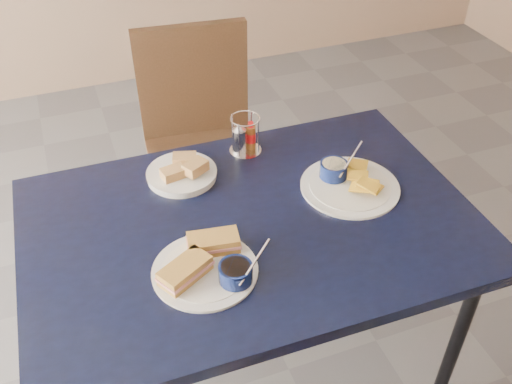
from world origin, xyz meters
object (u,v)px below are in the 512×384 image
object	(u,v)px
chair_far	(198,130)
plantain_plate	(346,181)
condiment_caddy	(244,138)
dining_table	(251,235)
bread_basket	(183,172)
sandwich_plate	(208,264)

from	to	relation	value
chair_far	plantain_plate	bearing A→B (deg)	-69.38
plantain_plate	condiment_caddy	bearing A→B (deg)	129.80
dining_table	chair_far	world-z (taller)	chair_far
plantain_plate	dining_table	bearing A→B (deg)	-170.95
dining_table	bread_basket	xyz separation A→B (m)	(-0.14, 0.27, 0.08)
sandwich_plate	chair_far	bearing A→B (deg)	76.45
chair_far	condiment_caddy	distance (m)	0.53
chair_far	condiment_caddy	bearing A→B (deg)	-84.69
sandwich_plate	dining_table	bearing A→B (deg)	40.14
bread_basket	plantain_plate	bearing A→B (deg)	-24.75
chair_far	sandwich_plate	bearing A→B (deg)	-103.55
bread_basket	condiment_caddy	bearing A→B (deg)	16.69
bread_basket	condiment_caddy	distance (m)	0.25
plantain_plate	condiment_caddy	world-z (taller)	condiment_caddy
sandwich_plate	condiment_caddy	size ratio (longest dim) A/B	2.26
sandwich_plate	condiment_caddy	xyz separation A→B (m)	(0.27, 0.49, 0.03)
dining_table	chair_far	size ratio (longest dim) A/B	1.36
dining_table	sandwich_plate	world-z (taller)	sandwich_plate
chair_far	dining_table	bearing A→B (deg)	-93.93
chair_far	sandwich_plate	world-z (taller)	chair_far
dining_table	condiment_caddy	distance (m)	0.38
dining_table	bread_basket	world-z (taller)	bread_basket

